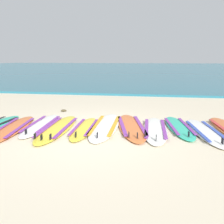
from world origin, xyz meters
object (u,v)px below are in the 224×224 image
object	(u,v)px
surfboard_5	(105,126)
surfboard_8	(179,127)
surfboard_3	(58,128)
surfboard_9	(206,132)
surfboard_7	(155,129)
surfboard_1	(12,128)
surfboard_4	(84,128)
surfboard_6	(131,126)
surfboard_2	(41,125)

from	to	relation	value
surfboard_5	surfboard_8	distance (m)	1.80
surfboard_3	surfboard_9	world-z (taller)	same
surfboard_7	surfboard_5	bearing A→B (deg)	174.89
surfboard_1	surfboard_7	distance (m)	3.42
surfboard_5	surfboard_7	distance (m)	1.22
surfboard_4	surfboard_7	distance (m)	1.68
surfboard_3	surfboard_6	distance (m)	1.79
surfboard_7	surfboard_9	bearing A→B (deg)	-1.01
surfboard_4	surfboard_7	size ratio (longest dim) A/B	0.89
surfboard_5	surfboard_7	bearing A→B (deg)	-5.11
surfboard_1	surfboard_3	size ratio (longest dim) A/B	1.00
surfboard_2	surfboard_6	xyz separation A→B (m)	(2.26, 0.19, 0.00)
surfboard_4	surfboard_8	distance (m)	2.30
surfboard_4	surfboard_5	size ratio (longest dim) A/B	0.79
surfboard_3	surfboard_5	size ratio (longest dim) A/B	0.96
surfboard_1	surfboard_2	xyz separation A→B (m)	(0.56, 0.39, 0.00)
surfboard_5	surfboard_2	bearing A→B (deg)	-175.40
surfboard_4	surfboard_5	distance (m)	0.53
surfboard_3	surfboard_7	size ratio (longest dim) A/B	1.09
surfboard_5	surfboard_7	xyz separation A→B (m)	(1.21, -0.11, 0.00)
surfboard_5	surfboard_6	distance (m)	0.64
surfboard_5	surfboard_7	world-z (taller)	same
surfboard_4	surfboard_5	world-z (taller)	same
surfboard_4	surfboard_2	bearing A→B (deg)	174.17
surfboard_2	surfboard_8	xyz separation A→B (m)	(3.41, 0.30, 0.00)
surfboard_4	surfboard_7	bearing A→B (deg)	4.74
surfboard_3	surfboard_5	world-z (taller)	same
surfboard_3	surfboard_6	xyz separation A→B (m)	(1.74, 0.40, -0.00)
surfboard_6	surfboard_7	world-z (taller)	same
surfboard_2	surfboard_8	bearing A→B (deg)	5.05
surfboard_6	surfboard_8	bearing A→B (deg)	5.62
surfboard_6	surfboard_7	distance (m)	0.60
surfboard_3	surfboard_9	bearing A→B (deg)	3.61
surfboard_4	surfboard_5	xyz separation A→B (m)	(0.47, 0.25, -0.00)
surfboard_2	surfboard_4	bearing A→B (deg)	-5.83
surfboard_2	surfboard_6	world-z (taller)	same
surfboard_8	surfboard_3	bearing A→B (deg)	-169.87
surfboard_5	surfboard_9	xyz separation A→B (m)	(2.35, -0.13, 0.00)
surfboard_2	surfboard_8	distance (m)	3.42
surfboard_3	surfboard_2	bearing A→B (deg)	157.08
surfboard_1	surfboard_7	xyz separation A→B (m)	(3.39, 0.41, 0.00)
surfboard_1	surfboard_8	bearing A→B (deg)	9.90
surfboard_2	surfboard_4	size ratio (longest dim) A/B	1.11
surfboard_5	surfboard_8	size ratio (longest dim) A/B	1.19
surfboard_6	surfboard_7	xyz separation A→B (m)	(0.57, -0.17, -0.00)
surfboard_1	surfboard_8	xyz separation A→B (m)	(3.97, 0.69, 0.00)
surfboard_3	surfboard_8	xyz separation A→B (m)	(2.90, 0.52, -0.00)
surfboard_2	surfboard_8	world-z (taller)	same
surfboard_7	surfboard_4	bearing A→B (deg)	-175.26
surfboard_3	surfboard_4	world-z (taller)	same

